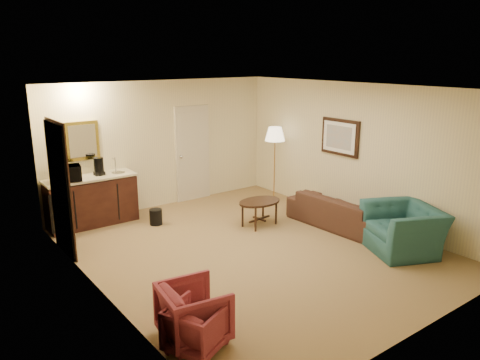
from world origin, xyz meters
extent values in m
plane|color=olive|center=(0.00, 0.00, 0.00)|extent=(6.00, 6.00, 0.00)
cube|color=beige|center=(0.00, 3.00, 1.30)|extent=(5.00, 0.02, 2.60)
cube|color=beige|center=(-2.50, 0.00, 1.30)|extent=(0.02, 6.00, 2.60)
cube|color=beige|center=(2.50, 0.00, 1.30)|extent=(0.02, 6.00, 2.60)
cube|color=white|center=(0.00, 0.00, 2.60)|extent=(5.00, 6.00, 0.02)
cube|color=beige|center=(0.70, 2.97, 1.02)|extent=(0.82, 0.06, 2.05)
cube|color=black|center=(-2.47, 1.70, 1.05)|extent=(0.06, 0.98, 2.10)
cube|color=gold|center=(-1.65, 2.97, 1.55)|extent=(0.62, 0.04, 0.72)
cube|color=black|center=(2.46, 0.40, 1.55)|extent=(0.06, 0.90, 0.70)
cube|color=#391B12|center=(-1.65, 2.72, 0.46)|extent=(1.64, 0.58, 0.92)
imported|color=black|center=(1.95, -0.15, 0.39)|extent=(0.67, 2.03, 0.79)
imported|color=#215454|center=(1.90, -1.50, 0.50)|extent=(1.16, 1.36, 1.01)
imported|color=#963148|center=(-2.06, -1.57, 0.35)|extent=(0.74, 0.78, 0.71)
imported|color=#963148|center=(-2.15, -1.76, 0.29)|extent=(0.71, 0.73, 0.58)
cube|color=black|center=(0.80, 0.79, 0.24)|extent=(0.90, 0.66, 0.48)
cube|color=#B37F3B|center=(2.09, 1.87, 0.81)|extent=(0.52, 0.52, 1.61)
cylinder|color=black|center=(-0.72, 2.00, 0.15)|extent=(0.30, 0.30, 0.29)
imported|color=black|center=(-2.09, 2.65, 1.09)|extent=(0.55, 0.38, 0.34)
cylinder|color=black|center=(-1.46, 2.74, 1.09)|extent=(0.20, 0.20, 0.33)
camera|label=1|loc=(-4.42, -5.57, 3.07)|focal=35.00mm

